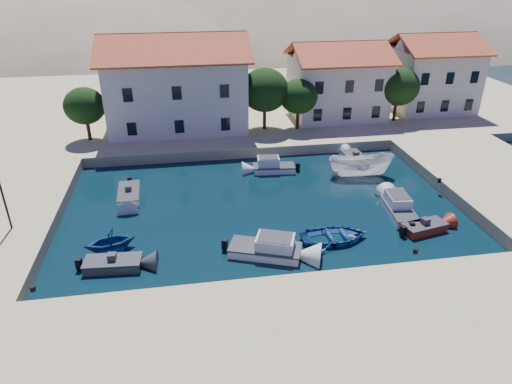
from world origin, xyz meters
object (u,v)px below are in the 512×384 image
Objects in this scene: building_left at (176,81)px; building_right at (432,71)px; boat_east at (360,176)px; building_mid at (337,79)px; cabin_cruiser_south at (265,248)px; cabin_cruiser_east at (399,209)px; rowboat_south at (334,240)px.

building_left is 30.07m from building_right.
building_right is 1.64× the size of boat_east.
building_left is at bearing -176.82° from building_mid.
cabin_cruiser_south is 11.47m from cabin_cruiser_east.
building_right is 2.03× the size of rowboat_south.
boat_east is (15.62, -13.72, -5.94)m from building_left.
building_right is at bearing 3.81° from building_left.
building_left is 2.92× the size of cabin_cruiser_south.
boat_east is (5.53, 9.77, 0.00)m from rowboat_south.
cabin_cruiser_south reaches higher than boat_east.
building_right is at bearing -38.96° from rowboat_south.
boat_east is at bearing -132.46° from building_right.
rowboat_south is 6.50m from cabin_cruiser_east.
building_mid is at bearing 83.69° from cabin_cruiser_south.
building_mid is 1.11× the size of building_right.
building_left is at bearing 55.98° from boat_east.
building_right is at bearing 4.76° from building_mid.
building_mid is at bearing -18.87° from rowboat_south.
boat_east is at bearing -41.30° from building_left.
cabin_cruiser_east is (5.91, 2.65, 0.48)m from rowboat_south.
cabin_cruiser_east is (-14.00, -22.84, -5.00)m from building_right.
building_right reaches higher than boat_east.
rowboat_south is (-19.91, -25.49, -5.47)m from building_right.
building_left is 2.55× the size of boat_east.
cabin_cruiser_east is at bearing -95.23° from building_mid.
rowboat_south is at bearing 157.77° from boat_east.
building_left reaches higher than building_mid.
building_right is 27.25m from cabin_cruiser_east.
cabin_cruiser_south is 14.99m from boat_east.
building_mid is 15.80m from boat_east.
cabin_cruiser_south and cabin_cruiser_east have the same top height.
cabin_cruiser_east is (10.90, 3.55, 0.00)m from cabin_cruiser_south.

